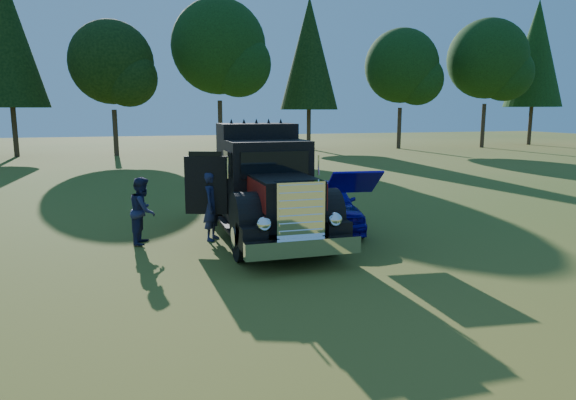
% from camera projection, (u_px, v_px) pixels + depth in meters
% --- Properties ---
extents(ground, '(120.00, 120.00, 0.00)m').
position_uv_depth(ground, '(258.00, 256.00, 12.01)').
color(ground, '#2F4F17').
rests_on(ground, ground).
extents(treeline, '(72.10, 24.04, 13.84)m').
position_uv_depth(treeline, '(150.00, 50.00, 36.81)').
color(treeline, '#2D2116').
rests_on(treeline, ground).
extents(diamond_t_truck, '(3.32, 7.16, 3.00)m').
position_uv_depth(diamond_t_truck, '(264.00, 190.00, 13.64)').
color(diamond_t_truck, black).
rests_on(diamond_t_truck, ground).
extents(hotrod_coupe, '(2.13, 4.36, 1.89)m').
position_uv_depth(hotrod_coupe, '(323.00, 204.00, 14.74)').
color(hotrod_coupe, '#0822BC').
rests_on(hotrod_coupe, ground).
extents(spectator_near, '(0.69, 0.78, 1.81)m').
position_uv_depth(spectator_near, '(212.00, 206.00, 13.34)').
color(spectator_near, '#20234B').
rests_on(spectator_near, ground).
extents(spectator_far, '(0.83, 0.96, 1.71)m').
position_uv_depth(spectator_far, '(143.00, 210.00, 12.99)').
color(spectator_far, navy).
rests_on(spectator_far, ground).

